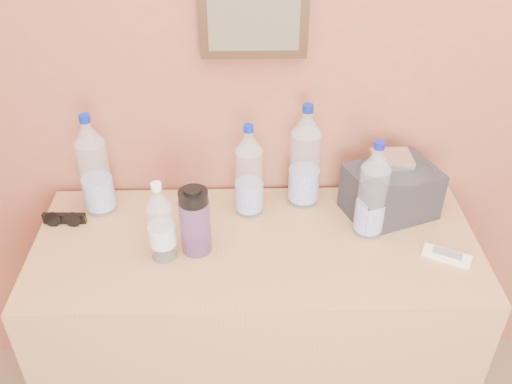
# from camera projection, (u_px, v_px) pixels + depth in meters

# --- Properties ---
(picture_frame) EXTENTS (0.30, 0.03, 0.25)m
(picture_frame) POSITION_uv_depth(u_px,v_px,m) (254.00, 13.00, 1.54)
(picture_frame) COLOR #382311
(picture_frame) RESTS_ON room_shell
(dresser) EXTENTS (1.30, 0.54, 0.81)m
(dresser) POSITION_uv_depth(u_px,v_px,m) (256.00, 335.00, 1.90)
(dresser) COLOR tan
(dresser) RESTS_ON ground
(pet_large_a) EXTENTS (0.09, 0.09, 0.33)m
(pet_large_a) POSITION_uv_depth(u_px,v_px,m) (95.00, 170.00, 1.71)
(pet_large_a) COLOR silver
(pet_large_a) RESTS_ON dresser
(pet_large_b) EXTENTS (0.08, 0.08, 0.30)m
(pet_large_b) POSITION_uv_depth(u_px,v_px,m) (249.00, 175.00, 1.71)
(pet_large_b) COLOR white
(pet_large_b) RESTS_ON dresser
(pet_large_c) EXTENTS (0.09, 0.09, 0.34)m
(pet_large_c) POSITION_uv_depth(u_px,v_px,m) (305.00, 161.00, 1.75)
(pet_large_c) COLOR white
(pet_large_c) RESTS_ON dresser
(pet_large_d) EXTENTS (0.08, 0.08, 0.31)m
(pet_large_d) POSITION_uv_depth(u_px,v_px,m) (373.00, 194.00, 1.63)
(pet_large_d) COLOR white
(pet_large_d) RESTS_ON dresser
(pet_small) EXTENTS (0.07, 0.07, 0.25)m
(pet_small) POSITION_uv_depth(u_px,v_px,m) (161.00, 226.00, 1.56)
(pet_small) COLOR silver
(pet_small) RESTS_ON dresser
(nalgene_bottle) EXTENTS (0.09, 0.09, 0.21)m
(nalgene_bottle) POSITION_uv_depth(u_px,v_px,m) (195.00, 220.00, 1.58)
(nalgene_bottle) COLOR #5D3884
(nalgene_bottle) RESTS_ON dresser
(sunglasses) EXTENTS (0.13, 0.05, 0.03)m
(sunglasses) POSITION_uv_depth(u_px,v_px,m) (65.00, 218.00, 1.73)
(sunglasses) COLOR black
(sunglasses) RESTS_ON dresser
(ac_remote) EXTENTS (0.14, 0.10, 0.02)m
(ac_remote) POSITION_uv_depth(u_px,v_px,m) (447.00, 256.00, 1.61)
(ac_remote) COLOR white
(ac_remote) RESTS_ON dresser
(toiletry_bag) EXTENTS (0.31, 0.27, 0.18)m
(toiletry_bag) POSITION_uv_depth(u_px,v_px,m) (391.00, 189.00, 1.74)
(toiletry_bag) COLOR black
(toiletry_bag) RESTS_ON dresser
(foil_packet) EXTENTS (0.12, 0.10, 0.02)m
(foil_packet) POSITION_uv_depth(u_px,v_px,m) (392.00, 159.00, 1.69)
(foil_packet) COLOR silver
(foil_packet) RESTS_ON toiletry_bag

